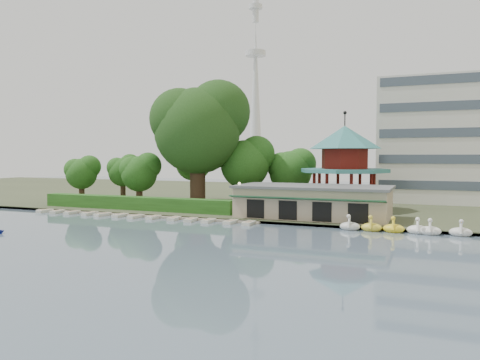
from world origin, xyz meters
The scene contains 13 objects.
ground_plane centered at (0.00, 0.00, 0.00)m, with size 220.00×220.00×0.00m, color slate.
shore centered at (0.00, 52.00, 0.20)m, with size 220.00×70.00×0.40m, color #424930.
embankment centered at (0.00, 17.30, 0.15)m, with size 220.00×0.60×0.30m, color gray.
dock centered at (-12.00, 17.20, 0.12)m, with size 34.00×1.60×0.24m, color gray.
boathouse centered at (10.00, 21.97, 2.37)m, with size 18.60×9.39×3.90m.
pavilion centered at (12.00, 32.00, 7.48)m, with size 12.40×12.40×13.50m.
broadcast_tower centered at (-42.00, 140.00, 33.98)m, with size 8.00×8.00×96.00m.
hedge centered at (-15.00, 20.50, 1.30)m, with size 30.00×2.00×1.80m, color #275D1C.
lamp_post centered at (1.50, 19.00, 3.34)m, with size 0.36×0.36×4.28m.
big_tree centered at (-8.83, 28.21, 12.53)m, with size 14.06×13.10×18.87m.
small_trees centered at (-9.65, 32.24, 6.35)m, with size 39.42×16.17×10.57m.
swan_boats centered at (20.74, 16.60, 0.40)m, with size 12.92×2.10×1.92m.
moored_rowboats centered at (-11.38, 15.82, 0.18)m, with size 31.94×2.69×0.36m.
Camera 1 is at (23.54, -33.93, 7.95)m, focal length 35.00 mm.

